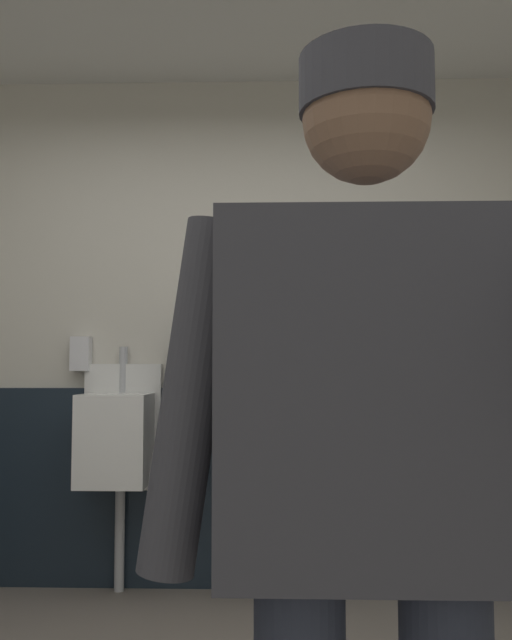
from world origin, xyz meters
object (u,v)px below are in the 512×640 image
at_px(urinal_middle, 266,439).
at_px(soap_dispenser, 81,354).
at_px(person, 371,483).
at_px(urinal_left, 117,438).

xyz_separation_m(urinal_middle, soap_dispenser, (-0.98, 0.12, 0.43)).
height_order(urinal_middle, soap_dispenser, soap_dispenser).
bearing_deg(soap_dispenser, person, -64.41).
height_order(urinal_left, soap_dispenser, soap_dispenser).
bearing_deg(urinal_left, urinal_middle, 0.00).
relative_size(urinal_left, urinal_middle, 1.00).
xyz_separation_m(person, soap_dispenser, (-1.17, 2.44, 0.25)).
bearing_deg(urinal_left, person, -67.88).
relative_size(urinal_middle, soap_dispenser, 6.89).
bearing_deg(soap_dispenser, urinal_left, -27.91).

